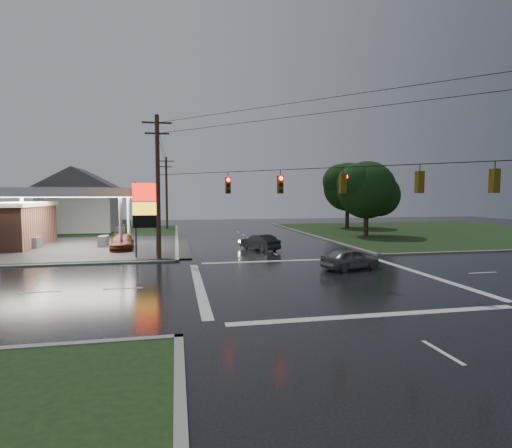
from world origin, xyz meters
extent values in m
plane|color=black|center=(0.00, 0.00, 0.00)|extent=(120.00, 120.00, 0.00)
cube|color=black|center=(-26.00, 26.00, 0.04)|extent=(36.00, 36.00, 0.08)
cube|color=black|center=(26.00, 26.00, 0.04)|extent=(36.00, 36.00, 0.08)
cube|color=#2D2D2D|center=(-20.00, 18.00, 0.09)|extent=(26.00, 18.00, 0.02)
cylinder|color=silver|center=(-13.00, 15.00, 2.50)|extent=(0.30, 0.30, 5.00)
cylinder|color=silver|center=(-23.00, 21.00, 2.50)|extent=(0.30, 0.30, 5.00)
cylinder|color=silver|center=(-13.00, 21.00, 2.50)|extent=(0.30, 0.30, 5.00)
cube|color=silver|center=(-18.00, 18.00, 5.20)|extent=(12.00, 8.00, 0.80)
cube|color=white|center=(-18.00, 18.00, 4.78)|extent=(11.40, 7.40, 0.04)
cube|color=#59595E|center=(-21.00, 18.00, 0.55)|extent=(0.80, 1.60, 1.10)
cube|color=#59595E|center=(-15.00, 18.00, 0.55)|extent=(0.80, 1.60, 1.10)
cylinder|color=#59595E|center=(-11.30, 10.50, 3.00)|extent=(0.16, 0.16, 6.00)
cylinder|color=#59595E|center=(-9.70, 10.50, 3.00)|extent=(0.16, 0.16, 6.00)
cube|color=red|center=(-10.50, 10.50, 5.20)|extent=(2.00, 0.35, 1.40)
cube|color=yellow|center=(-10.50, 10.50, 3.90)|extent=(2.00, 0.35, 1.00)
cube|color=black|center=(-10.50, 10.50, 2.90)|extent=(2.00, 0.35, 1.00)
cylinder|color=#382619|center=(-9.50, 9.50, 5.50)|extent=(0.32, 0.32, 11.00)
cube|color=#382619|center=(-9.50, 9.50, 10.40)|extent=(2.20, 0.12, 0.12)
cube|color=#382619|center=(-9.50, 9.50, 9.60)|extent=(1.80, 0.12, 0.12)
cylinder|color=#382619|center=(-9.50, 38.00, 5.25)|extent=(0.32, 0.32, 10.50)
cube|color=#382619|center=(-9.50, 38.00, 9.90)|extent=(2.20, 0.12, 0.12)
cube|color=#382619|center=(-9.50, 38.00, 9.10)|extent=(1.80, 0.12, 0.12)
cube|color=#59470C|center=(-4.75, 4.75, 5.60)|extent=(0.34, 0.34, 1.10)
cylinder|color=#FF0C07|center=(-4.75, 4.55, 5.98)|extent=(0.22, 0.08, 0.22)
cube|color=#59470C|center=(-1.90, 1.90, 5.60)|extent=(0.34, 0.34, 1.10)
cylinder|color=#FF0C07|center=(-1.90, 1.70, 5.98)|extent=(0.22, 0.08, 0.22)
cube|color=#59470C|center=(0.95, -0.95, 5.60)|extent=(0.34, 0.34, 1.10)
cylinder|color=#FF0C07|center=(1.15, -0.95, 5.98)|extent=(0.08, 0.22, 0.22)
cube|color=#59470C|center=(3.80, -3.80, 5.60)|extent=(0.34, 0.34, 1.10)
cylinder|color=#FF0C07|center=(3.80, -3.60, 5.98)|extent=(0.22, 0.08, 0.22)
cube|color=#59470C|center=(6.08, -6.08, 5.60)|extent=(0.34, 0.34, 1.10)
cylinder|color=#FF0C07|center=(6.08, -5.88, 5.98)|extent=(0.22, 0.08, 0.22)
cube|color=silver|center=(-21.00, 36.00, 3.00)|extent=(9.00, 8.00, 6.00)
cube|color=gray|center=(-15.70, 36.00, 0.40)|extent=(1.60, 4.80, 0.80)
cube|color=silver|center=(-22.00, 48.00, 3.00)|extent=(9.00, 8.00, 6.00)
cube|color=gray|center=(-16.70, 48.00, 0.40)|extent=(1.60, 4.80, 0.80)
cylinder|color=black|center=(14.00, 22.00, 2.52)|extent=(0.56, 0.56, 5.04)
sphere|color=black|center=(14.00, 22.00, 5.58)|extent=(6.80, 6.80, 6.80)
sphere|color=black|center=(15.70, 22.30, 4.95)|extent=(5.10, 5.10, 5.10)
sphere|color=black|center=(12.64, 21.60, 6.30)|extent=(4.76, 4.76, 4.76)
cylinder|color=black|center=(17.00, 34.00, 2.80)|extent=(0.56, 0.56, 5.60)
sphere|color=black|center=(17.00, 34.00, 6.20)|extent=(7.20, 7.20, 7.20)
sphere|color=black|center=(18.80, 34.30, 5.50)|extent=(5.40, 5.40, 5.40)
sphere|color=black|center=(15.56, 33.60, 7.00)|extent=(5.04, 5.04, 5.04)
imported|color=black|center=(-0.80, 13.21, 0.71)|extent=(3.17, 4.53, 1.42)
imported|color=slate|center=(3.24, 2.86, 0.70)|extent=(4.43, 2.71, 1.41)
imported|color=#622B16|center=(-13.00, 15.70, 0.70)|extent=(2.29, 4.93, 1.39)
camera|label=1|loc=(-8.18, -21.85, 4.94)|focal=28.00mm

